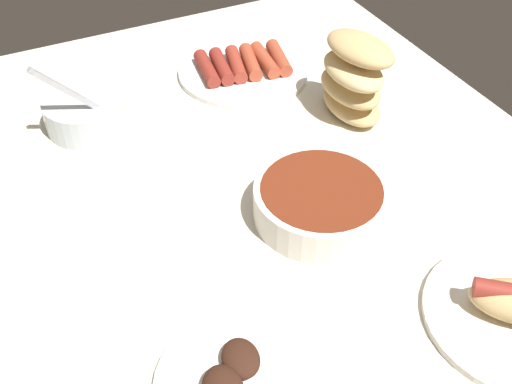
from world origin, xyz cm
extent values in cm
cube|color=silver|center=(0.00, 0.00, -1.50)|extent=(120.00, 90.00, 3.00)
cylinder|color=white|center=(4.78, 3.78, 2.55)|extent=(18.51, 18.51, 5.09)
cylinder|color=maroon|center=(4.78, 3.78, 4.69)|extent=(16.66, 16.66, 1.00)
ellipsoid|color=tan|center=(-14.44, 21.02, 1.80)|extent=(13.02, 7.89, 3.60)
ellipsoid|color=tan|center=(-14.32, 20.30, 5.40)|extent=(13.11, 8.04, 3.60)
ellipsoid|color=#E5C689|center=(-13.65, 20.04, 9.00)|extent=(12.94, 7.75, 3.60)
ellipsoid|color=tan|center=(-13.82, 20.98, 12.60)|extent=(14.09, 9.90, 3.60)
cylinder|color=silver|center=(-30.26, -19.71, 2.60)|extent=(13.48, 13.48, 5.19)
cylinder|color=beige|center=(-30.26, -19.71, 3.64)|extent=(11.86, 11.86, 2.34)
cube|color=#B7B7BC|center=(-27.23, -21.40, 8.44)|extent=(1.42, 11.42, 12.34)
ellipsoid|color=#381E14|center=(22.01, -16.28, 2.07)|extent=(5.64, 4.72, 2.14)
cylinder|color=white|center=(-33.82, 10.11, 0.50)|extent=(23.94, 23.94, 1.00)
cylinder|color=maroon|center=(-34.99, 3.39, 2.24)|extent=(10.21, 3.76, 2.48)
cylinder|color=maroon|center=(-34.52, 6.08, 2.24)|extent=(10.25, 4.10, 2.48)
cylinder|color=#9E3828|center=(-34.06, 8.77, 2.24)|extent=(10.28, 4.87, 2.48)
cylinder|color=#AD472D|center=(-33.59, 11.45, 2.24)|extent=(10.28, 4.82, 2.48)
cylinder|color=#AD472D|center=(-33.12, 14.14, 2.24)|extent=(10.18, 3.53, 2.48)
cylinder|color=#AD472D|center=(-32.65, 16.83, 2.24)|extent=(10.27, 4.47, 2.48)
camera|label=1|loc=(56.73, -31.27, 60.83)|focal=43.56mm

